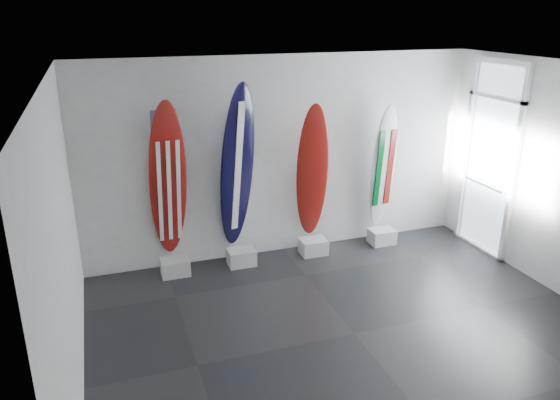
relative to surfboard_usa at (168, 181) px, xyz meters
name	(u,v)px	position (x,y,z in m)	size (l,w,h in m)	color
floor	(354,333)	(1.75, -2.28, -1.37)	(6.00, 6.00, 0.00)	black
ceiling	(368,72)	(1.75, -2.28, 1.63)	(6.00, 6.00, 0.00)	white
wall_back	(284,157)	(1.75, 0.22, 0.13)	(6.00, 6.00, 0.00)	silver
wall_front	(534,342)	(1.75, -4.78, 0.13)	(6.00, 6.00, 0.00)	silver
wall_left	(64,253)	(-1.25, -2.28, 0.13)	(5.00, 5.00, 0.00)	silver
display_block_usa	(175,267)	(0.00, -0.10, -1.25)	(0.40, 0.30, 0.24)	silver
surfboard_usa	(168,181)	(0.00, 0.00, 0.00)	(0.52, 0.08, 2.30)	maroon
display_block_navy	(241,257)	(0.98, -0.10, -1.25)	(0.40, 0.30, 0.24)	silver
surfboard_navy	(237,168)	(0.98, 0.00, 0.09)	(0.56, 0.08, 2.48)	black
display_block_swiss	(313,247)	(2.13, -0.10, -1.25)	(0.40, 0.30, 0.24)	silver
surfboard_swiss	(312,172)	(2.13, 0.00, -0.08)	(0.48, 0.08, 2.12)	maroon
display_block_italy	(382,236)	(3.33, -0.10, -1.25)	(0.40, 0.30, 0.24)	silver
surfboard_italy	(383,168)	(3.33, 0.00, -0.13)	(0.46, 0.08, 2.02)	silver
wall_outlet	(122,251)	(-0.70, 0.20, -1.02)	(0.09, 0.02, 0.13)	silver
glass_door	(490,161)	(4.72, -0.73, 0.05)	(0.12, 1.16, 2.85)	white
balcony	(549,208)	(6.05, -0.73, -0.87)	(2.80, 2.20, 1.20)	slate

